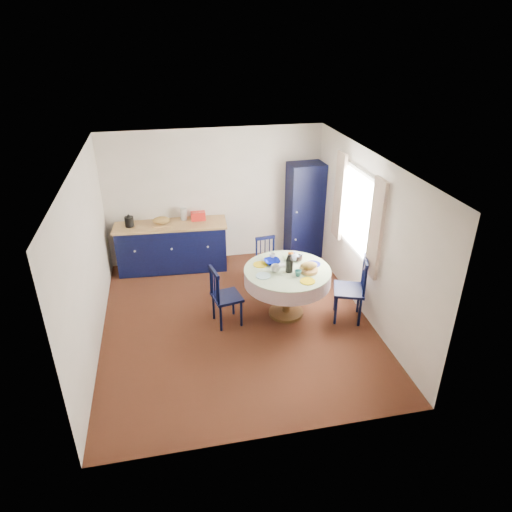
{
  "coord_description": "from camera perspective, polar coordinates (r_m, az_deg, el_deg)",
  "views": [
    {
      "loc": [
        -0.89,
        -5.74,
        4.08
      ],
      "look_at": [
        0.35,
        0.2,
        1.0
      ],
      "focal_mm": 32.0,
      "sensor_mm": 36.0,
      "label": 1
    }
  ],
  "objects": [
    {
      "name": "floor",
      "position": [
        7.1,
        -2.43,
        -8.17
      ],
      "size": [
        4.5,
        4.5,
        0.0
      ],
      "primitive_type": "plane",
      "color": "black",
      "rests_on": "ground"
    },
    {
      "name": "ceiling",
      "position": [
        6.02,
        -2.9,
        11.68
      ],
      "size": [
        4.5,
        4.5,
        0.0
      ],
      "primitive_type": "plane",
      "rotation": [
        3.14,
        0.0,
        0.0
      ],
      "color": "white",
      "rests_on": "wall_back"
    },
    {
      "name": "wall_back",
      "position": [
        8.52,
        -5.13,
        7.44
      ],
      "size": [
        4.0,
        0.02,
        2.5
      ],
      "primitive_type": "cube",
      "color": "white",
      "rests_on": "floor"
    },
    {
      "name": "wall_left",
      "position": [
        6.5,
        -20.32,
        -0.7
      ],
      "size": [
        0.02,
        4.5,
        2.5
      ],
      "primitive_type": "cube",
      "color": "white",
      "rests_on": "floor"
    },
    {
      "name": "wall_right",
      "position": [
        7.02,
        13.68,
        2.36
      ],
      "size": [
        0.02,
        4.5,
        2.5
      ],
      "primitive_type": "cube",
      "color": "white",
      "rests_on": "floor"
    },
    {
      "name": "window",
      "position": [
        7.15,
        12.6,
        5.32
      ],
      "size": [
        0.1,
        1.74,
        1.45
      ],
      "color": "white",
      "rests_on": "wall_right"
    },
    {
      "name": "kitchen_counter",
      "position": [
        8.51,
        -10.44,
        1.3
      ],
      "size": [
        2.04,
        0.75,
        1.13
      ],
      "rotation": [
        0.0,
        0.0,
        -0.06
      ],
      "color": "black",
      "rests_on": "floor"
    },
    {
      "name": "pantry_cabinet",
      "position": [
        8.74,
        6.07,
        5.61
      ],
      "size": [
        0.67,
        0.5,
        1.85
      ],
      "rotation": [
        0.0,
        0.0,
        0.06
      ],
      "color": "black",
      "rests_on": "floor"
    },
    {
      "name": "dining_table",
      "position": [
        6.94,
        3.98,
        -2.59
      ],
      "size": [
        1.31,
        1.31,
        1.07
      ],
      "color": "#573718",
      "rests_on": "floor"
    },
    {
      "name": "chair_left",
      "position": [
        6.82,
        -4.0,
        -5.01
      ],
      "size": [
        0.48,
        0.49,
        0.95
      ],
      "rotation": [
        0.0,
        0.0,
        1.77
      ],
      "color": "black",
      "rests_on": "floor"
    },
    {
      "name": "chair_far",
      "position": [
        7.85,
        1.43,
        -0.73
      ],
      "size": [
        0.42,
        0.41,
        0.86
      ],
      "rotation": [
        0.0,
        0.0,
        0.11
      ],
      "color": "black",
      "rests_on": "floor"
    },
    {
      "name": "chair_right",
      "position": [
        7.04,
        11.92,
        -4.0
      ],
      "size": [
        0.58,
        0.59,
        1.05
      ],
      "rotation": [
        0.0,
        0.0,
        -1.92
      ],
      "color": "black",
      "rests_on": "floor"
    },
    {
      "name": "mug_a",
      "position": [
        6.78,
        2.45,
        -1.57
      ],
      "size": [
        0.13,
        0.13,
        0.11
      ],
      "primitive_type": "imported",
      "color": "silver",
      "rests_on": "dining_table"
    },
    {
      "name": "mug_b",
      "position": [
        6.69,
        5.27,
        -2.16
      ],
      "size": [
        0.1,
        0.1,
        0.09
      ],
      "primitive_type": "imported",
      "color": "#337477",
      "rests_on": "dining_table"
    },
    {
      "name": "mug_c",
      "position": [
        7.11,
        5.35,
        -0.29
      ],
      "size": [
        0.12,
        0.12,
        0.09
      ],
      "primitive_type": "imported",
      "color": "black",
      "rests_on": "dining_table"
    },
    {
      "name": "mug_d",
      "position": [
        7.14,
        2.06,
        -0.05
      ],
      "size": [
        0.11,
        0.11,
        0.1
      ],
      "primitive_type": "imported",
      "color": "silver",
      "rests_on": "dining_table"
    },
    {
      "name": "cobalt_bowl",
      "position": [
        7.02,
        2.04,
        -0.72
      ],
      "size": [
        0.24,
        0.24,
        0.06
      ],
      "primitive_type": "imported",
      "color": "#030C77",
      "rests_on": "dining_table"
    }
  ]
}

